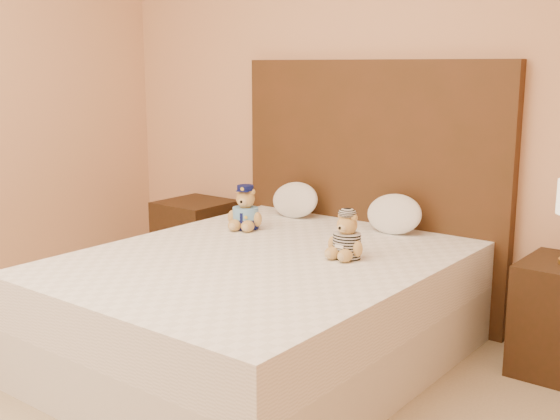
% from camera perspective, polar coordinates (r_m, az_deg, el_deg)
% --- Properties ---
extents(bed, '(1.60, 2.00, 0.55)m').
position_cam_1_polar(bed, '(3.53, -1.47, -8.06)').
color(bed, white).
rests_on(bed, ground).
extents(headboard, '(1.75, 0.08, 1.50)m').
position_cam_1_polar(headboard, '(4.22, 7.24, 1.79)').
color(headboard, '#482915').
rests_on(headboard, ground).
extents(nightstand_left, '(0.45, 0.45, 0.55)m').
position_cam_1_polar(nightstand_left, '(4.91, -6.84, -2.45)').
color(nightstand_left, '#321C10').
rests_on(nightstand_left, ground).
extents(teddy_police, '(0.27, 0.27, 0.25)m').
position_cam_1_polar(teddy_police, '(3.99, -2.82, 0.21)').
color(teddy_police, tan).
rests_on(teddy_police, bed).
extents(teddy_prisoner, '(0.21, 0.20, 0.23)m').
position_cam_1_polar(teddy_prisoner, '(3.40, 5.46, -2.05)').
color(teddy_prisoner, tan).
rests_on(teddy_prisoner, bed).
extents(pillow_left, '(0.33, 0.21, 0.23)m').
position_cam_1_polar(pillow_left, '(4.31, 1.22, 0.97)').
color(pillow_left, white).
rests_on(pillow_left, bed).
extents(pillow_right, '(0.33, 0.22, 0.24)m').
position_cam_1_polar(pillow_right, '(3.95, 9.26, -0.17)').
color(pillow_right, white).
rests_on(pillow_right, bed).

